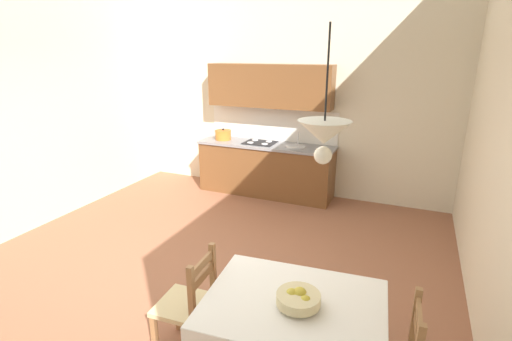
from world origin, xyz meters
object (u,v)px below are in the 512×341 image
object	(u,v)px
fruit_bowl	(298,299)
pendant_lamp	(324,134)
dining_chair_tv_side	(189,305)
kitchen_cabinetry	(266,146)
dining_table	(293,318)

from	to	relation	value
fruit_bowl	pendant_lamp	bearing A→B (deg)	37.87
pendant_lamp	dining_chair_tv_side	bearing A→B (deg)	-179.25
kitchen_cabinetry	pendant_lamp	xyz separation A→B (m)	(1.81, -3.67, 1.08)
dining_table	fruit_bowl	xyz separation A→B (m)	(0.04, -0.03, 0.20)
kitchen_cabinetry	pendant_lamp	size ratio (longest dim) A/B	2.90
dining_chair_tv_side	dining_table	bearing A→B (deg)	-2.02
kitchen_cabinetry	pendant_lamp	distance (m)	4.23
kitchen_cabinetry	dining_table	xyz separation A→B (m)	(1.67, -3.72, -0.24)
dining_table	dining_chair_tv_side	xyz separation A→B (m)	(-0.89, 0.03, -0.18)
dining_chair_tv_side	pendant_lamp	bearing A→B (deg)	0.75
dining_table	fruit_bowl	size ratio (longest dim) A/B	4.39
dining_table	pendant_lamp	world-z (taller)	pendant_lamp
kitchen_cabinetry	dining_table	world-z (taller)	kitchen_cabinetry
dining_table	pendant_lamp	bearing A→B (deg)	18.21
dining_table	fruit_bowl	world-z (taller)	fruit_bowl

